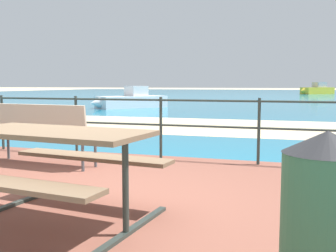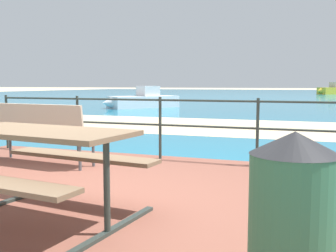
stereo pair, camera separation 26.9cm
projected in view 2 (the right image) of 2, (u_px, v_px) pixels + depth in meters
name	position (u px, v px, depth m)	size (l,w,h in m)	color
ground_plane	(75.00, 206.00, 3.98)	(240.00, 240.00, 0.00)	beige
patio_paving	(75.00, 203.00, 3.98)	(6.40, 5.20, 0.06)	brown
sea_water	(292.00, 96.00, 41.32)	(90.00, 90.00, 0.01)	teal
beach_strip	(230.00, 127.00, 11.28)	(54.00, 4.60, 0.01)	beige
picnic_table	(39.00, 152.00, 3.29)	(1.72, 1.52, 0.78)	#7A6047
park_bench	(37.00, 128.00, 5.66)	(1.77, 0.57, 0.88)	#BCAD93
railing_fence	(160.00, 119.00, 6.11)	(5.94, 0.04, 0.96)	#2D3833
trash_bin	(293.00, 216.00, 2.10)	(0.47, 0.47, 0.91)	#386B47
boat_mid	(334.00, 90.00, 46.89)	(4.13, 3.79, 1.43)	yellow
boat_far	(143.00, 100.00, 20.23)	(3.19, 3.76, 1.10)	silver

